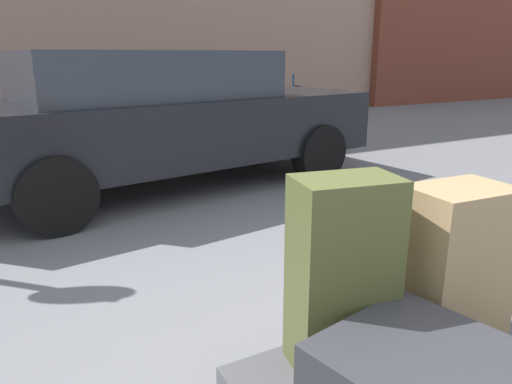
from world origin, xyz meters
TOP-DOWN VIEW (x-y plane):
  - suitcase_olive_center at (-0.20, 0.23)m, footprint 0.37×0.28m
  - suitcase_tan_rear_left at (0.24, 0.14)m, footprint 0.38×0.28m
  - parked_car at (0.43, 4.03)m, footprint 4.50×2.35m
  - bicycle_leaning at (4.35, 8.29)m, footprint 1.71×0.52m
  - bollard_kerb_near at (2.94, 7.10)m, footprint 0.25×0.25m
  - bollard_kerb_mid at (4.23, 7.10)m, footprint 0.25×0.25m

SIDE VIEW (x-z plane):
  - bollard_kerb_near at x=2.94m, z-range 0.00..0.57m
  - bollard_kerb_mid at x=4.23m, z-range 0.00..0.57m
  - bicycle_leaning at x=4.35m, z-range -0.11..0.85m
  - suitcase_tan_rear_left at x=0.24m, z-range 0.34..0.94m
  - suitcase_olive_center at x=-0.20m, z-range 0.34..1.01m
  - parked_car at x=0.43m, z-range 0.05..1.47m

